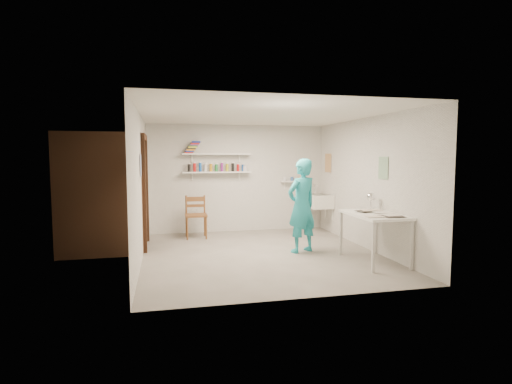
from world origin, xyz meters
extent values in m
cube|color=slate|center=(0.00, 0.00, -0.01)|extent=(4.00, 4.50, 0.02)
cube|color=silver|center=(0.00, 0.00, 2.41)|extent=(4.00, 4.50, 0.02)
cube|color=silver|center=(0.00, 2.26, 1.20)|extent=(4.00, 0.02, 2.40)
cube|color=silver|center=(0.00, -2.26, 1.20)|extent=(4.00, 0.02, 2.40)
cube|color=silver|center=(-2.01, 0.00, 1.20)|extent=(0.02, 4.50, 2.40)
cube|color=silver|center=(2.01, 0.00, 1.20)|extent=(0.02, 4.50, 2.40)
cube|color=black|center=(-1.99, 1.05, 1.00)|extent=(0.02, 0.90, 2.00)
cube|color=brown|center=(-2.70, 1.05, 1.05)|extent=(1.40, 1.50, 2.10)
cube|color=brown|center=(-1.97, 1.05, 2.05)|extent=(0.06, 1.05, 0.10)
cube|color=brown|center=(-1.97, 0.55, 1.00)|extent=(0.06, 0.10, 2.00)
cube|color=brown|center=(-1.97, 1.55, 1.00)|extent=(0.06, 0.10, 2.00)
cube|color=white|center=(-0.50, 2.13, 1.35)|extent=(1.50, 0.22, 0.03)
cube|color=white|center=(-0.50, 2.13, 1.75)|extent=(1.50, 0.22, 0.03)
cube|color=white|center=(1.35, 2.17, 1.12)|extent=(0.70, 0.14, 0.03)
cube|color=#334C7F|center=(-1.99, 0.05, 1.55)|extent=(0.01, 0.28, 0.36)
cube|color=#995933|center=(1.99, 1.80, 1.55)|extent=(0.01, 0.34, 0.42)
cube|color=#3F724C|center=(1.99, -0.55, 1.50)|extent=(0.01, 0.30, 0.38)
cube|color=white|center=(1.75, 1.70, 0.70)|extent=(0.48, 0.60, 0.30)
imported|color=#23A5B2|center=(0.73, -0.01, 0.83)|extent=(0.71, 0.60, 1.66)
cylinder|color=beige|center=(0.82, 0.19, 1.10)|extent=(0.29, 0.15, 0.30)
cube|color=brown|center=(-1.00, 1.64, 0.48)|extent=(0.45, 0.43, 0.95)
cube|color=white|center=(1.64, -0.92, 0.39)|extent=(0.71, 1.18, 0.78)
sphere|color=white|center=(1.83, -0.44, 1.00)|extent=(0.15, 0.15, 0.15)
cylinder|color=black|center=(-1.14, 2.13, 1.45)|extent=(0.06, 0.06, 0.17)
cylinder|color=red|center=(-1.01, 2.13, 1.45)|extent=(0.06, 0.06, 0.17)
cylinder|color=blue|center=(-0.88, 2.13, 1.45)|extent=(0.06, 0.06, 0.17)
cylinder|color=white|center=(-0.75, 2.13, 1.45)|extent=(0.06, 0.06, 0.17)
cylinder|color=orange|center=(-0.63, 2.13, 1.45)|extent=(0.06, 0.06, 0.17)
cylinder|color=#268C3F|center=(-0.50, 2.13, 1.45)|extent=(0.06, 0.06, 0.17)
cylinder|color=#8C268C|center=(-0.37, 2.13, 1.45)|extent=(0.06, 0.06, 0.17)
cylinder|color=gold|center=(-0.25, 2.13, 1.45)|extent=(0.06, 0.06, 0.17)
cylinder|color=black|center=(-0.12, 2.13, 1.45)|extent=(0.06, 0.06, 0.17)
cylinder|color=red|center=(0.01, 2.13, 1.45)|extent=(0.06, 0.06, 0.17)
cylinder|color=blue|center=(0.14, 2.13, 1.45)|extent=(0.06, 0.06, 0.17)
cube|color=red|center=(-1.10, 2.13, 1.78)|extent=(0.18, 0.14, 0.03)
cube|color=#1933A5|center=(-1.08, 2.13, 1.81)|extent=(0.18, 0.14, 0.03)
cube|color=orange|center=(-1.06, 2.13, 1.83)|extent=(0.18, 0.14, 0.03)
cube|color=black|center=(-1.04, 2.13, 1.86)|extent=(0.18, 0.14, 0.03)
cube|color=yellow|center=(-1.02, 2.13, 1.89)|extent=(0.18, 0.14, 0.03)
cube|color=#338C4C|center=(-1.00, 2.13, 1.92)|extent=(0.18, 0.14, 0.03)
cube|color=#8C3F8C|center=(-0.98, 2.13, 1.95)|extent=(0.18, 0.14, 0.03)
cube|color=red|center=(-0.96, 2.13, 1.97)|extent=(0.18, 0.14, 0.03)
cube|color=#1933A5|center=(-0.94, 2.13, 2.00)|extent=(0.18, 0.14, 0.03)
cylinder|color=silver|center=(1.14, 2.17, 1.18)|extent=(0.07, 0.07, 0.09)
cylinder|color=#335999|center=(1.28, 2.17, 1.18)|extent=(0.07, 0.07, 0.09)
cylinder|color=orange|center=(1.42, 2.17, 1.18)|extent=(0.07, 0.07, 0.09)
cylinder|color=#999999|center=(1.56, 2.17, 1.18)|extent=(0.07, 0.07, 0.09)
cube|color=silver|center=(1.64, -0.92, 0.79)|extent=(0.30, 0.22, 0.00)
cube|color=#4C4742|center=(1.64, -0.92, 0.79)|extent=(0.30, 0.22, 0.00)
cube|color=beige|center=(1.64, -0.92, 0.79)|extent=(0.30, 0.22, 0.00)
cube|color=#383330|center=(1.64, -0.92, 0.80)|extent=(0.30, 0.22, 0.00)
cube|color=silver|center=(1.64, -0.92, 0.80)|extent=(0.30, 0.22, 0.00)
cube|color=silver|center=(1.64, -0.92, 0.81)|extent=(0.30, 0.22, 0.00)
cube|color=#4C4742|center=(1.64, -0.92, 0.81)|extent=(0.30, 0.22, 0.00)
cube|color=beige|center=(1.64, -0.92, 0.81)|extent=(0.30, 0.22, 0.00)
camera|label=1|loc=(-1.60, -6.64, 1.69)|focal=28.00mm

